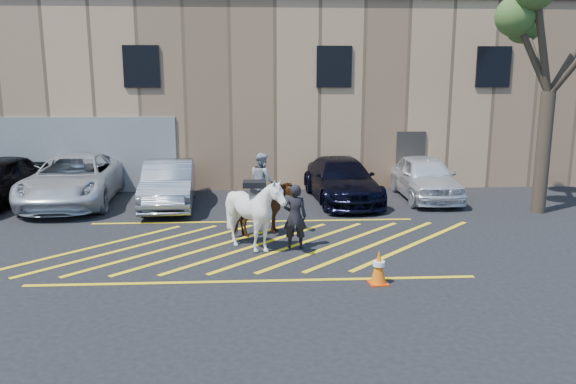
{
  "coord_description": "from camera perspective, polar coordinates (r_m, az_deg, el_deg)",
  "views": [
    {
      "loc": [
        0.08,
        -14.03,
        4.22
      ],
      "look_at": [
        0.91,
        0.2,
        1.3
      ],
      "focal_mm": 35.0,
      "sensor_mm": 36.0,
      "label": 1
    }
  ],
  "objects": [
    {
      "name": "hatching_zone",
      "position": [
        14.36,
        -3.52,
        -5.51
      ],
      "size": [
        12.6,
        5.12,
        0.01
      ],
      "color": "yellow",
      "rests_on": "ground"
    },
    {
      "name": "tree",
      "position": [
        19.2,
        25.42,
        14.9
      ],
      "size": [
        3.99,
        4.37,
        7.31
      ],
      "color": "#413327",
      "rests_on": "ground"
    },
    {
      "name": "car_white_suv",
      "position": [
        20.35,
        13.75,
        1.46
      ],
      "size": [
        1.88,
        4.5,
        1.52
      ],
      "primitive_type": "imported",
      "rotation": [
        0.0,
        0.0,
        -0.02
      ],
      "color": "white",
      "rests_on": "ground"
    },
    {
      "name": "mounted_bay",
      "position": [
        15.1,
        -2.62,
        -1.07
      ],
      "size": [
        1.88,
        1.43,
        2.27
      ],
      "color": "#5A3515",
      "rests_on": "ground"
    },
    {
      "name": "saddled_white",
      "position": [
        13.78,
        -3.38,
        -2.17
      ],
      "size": [
        1.56,
        1.75,
        1.89
      ],
      "color": "white",
      "rests_on": "ground"
    },
    {
      "name": "ground",
      "position": [
        14.65,
        -3.52,
        -5.19
      ],
      "size": [
        90.0,
        90.0,
        0.0
      ],
      "primitive_type": "plane",
      "color": "black",
      "rests_on": "ground"
    },
    {
      "name": "car_silver_sedan",
      "position": [
        18.97,
        -12.02,
        0.8
      ],
      "size": [
        1.93,
        4.69,
        1.51
      ],
      "primitive_type": "imported",
      "rotation": [
        0.0,
        0.0,
        0.07
      ],
      "color": "gray",
      "rests_on": "ground"
    },
    {
      "name": "car_blue_suv",
      "position": [
        19.5,
        5.46,
        1.21
      ],
      "size": [
        2.48,
        5.18,
        1.46
      ],
      "primitive_type": "imported",
      "rotation": [
        0.0,
        0.0,
        0.09
      ],
      "color": "black",
      "rests_on": "ground"
    },
    {
      "name": "traffic_cone",
      "position": [
        11.87,
        9.2,
        -7.53
      ],
      "size": [
        0.41,
        0.41,
        0.73
      ],
      "color": "red",
      "rests_on": "ground"
    },
    {
      "name": "warehouse",
      "position": [
        26.02,
        -3.59,
        10.31
      ],
      "size": [
        32.42,
        10.2,
        7.3
      ],
      "color": "tan",
      "rests_on": "ground"
    },
    {
      "name": "handler",
      "position": [
        13.98,
        0.7,
        -2.5
      ],
      "size": [
        0.61,
        0.41,
        1.64
      ],
      "primitive_type": "imported",
      "rotation": [
        0.0,
        0.0,
        3.11
      ],
      "color": "black",
      "rests_on": "ground"
    },
    {
      "name": "car_white_pickup",
      "position": [
        20.37,
        -20.91,
        1.21
      ],
      "size": [
        3.07,
        6.07,
        1.64
      ],
      "primitive_type": "imported",
      "rotation": [
        0.0,
        0.0,
        0.06
      ],
      "color": "silver",
      "rests_on": "ground"
    }
  ]
}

